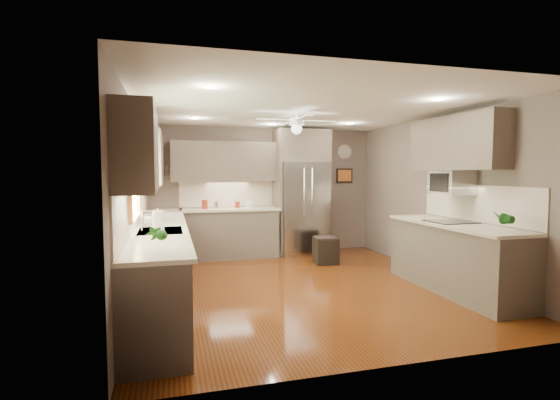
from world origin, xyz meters
name	(u,v)px	position (x,y,z in m)	size (l,w,h in m)	color
floor	(302,285)	(0.00, 0.00, 0.00)	(5.00, 5.00, 0.00)	#431E08
ceiling	(303,109)	(0.00, 0.00, 2.50)	(5.00, 5.00, 0.00)	white
wall_back	(264,191)	(0.00, 2.50, 1.25)	(4.50, 4.50, 0.00)	#66564E
wall_front	(399,218)	(0.00, -2.50, 1.25)	(4.50, 4.50, 0.00)	#66564E
wall_left	(135,202)	(-2.25, 0.00, 1.25)	(5.00, 5.00, 0.00)	#66564E
wall_right	(440,196)	(2.25, 0.00, 1.25)	(5.00, 5.00, 0.00)	#66564E
canister_a	(205,205)	(-1.19, 2.19, 1.02)	(0.11, 0.11, 0.17)	maroon
canister_b	(216,205)	(-0.98, 2.21, 1.01)	(0.08, 0.08, 0.12)	silver
canister_d	(237,205)	(-0.57, 2.24, 1.00)	(0.09, 0.09, 0.13)	maroon
soap_bottle	(148,220)	(-2.09, -0.10, 1.03)	(0.08, 0.08, 0.17)	white
potted_plant_left	(156,234)	(-1.93, -1.76, 1.09)	(0.16, 0.11, 0.30)	#1A5217
potted_plant_right	(502,218)	(1.92, -1.59, 1.09)	(0.17, 0.13, 0.30)	#1A5217
bowl	(250,206)	(-0.33, 2.23, 0.96)	(0.19, 0.19, 0.05)	#BDA68D
left_run	(160,258)	(-1.95, 0.15, 0.48)	(0.65, 4.70, 1.45)	#4E4539
back_run	(230,232)	(-0.72, 2.20, 0.48)	(1.85, 0.65, 1.45)	#4E4539
uppers	(242,156)	(-0.74, 0.71, 1.87)	(4.50, 4.70, 0.95)	#4E4539
window	(133,179)	(-2.22, -0.50, 1.55)	(0.05, 1.12, 0.92)	#BFF2B2
sink	(160,233)	(-1.93, -0.50, 0.91)	(0.50, 0.70, 0.32)	silver
refrigerator	(302,194)	(0.70, 2.16, 1.19)	(1.06, 0.75, 2.45)	silver
right_run	(456,256)	(1.93, -0.80, 0.48)	(0.70, 2.20, 1.45)	#4E4539
microwave	(451,182)	(2.03, -0.55, 1.48)	(0.43, 0.55, 0.34)	silver
ceiling_fan	(297,124)	(0.00, 0.30, 2.33)	(1.18, 1.18, 0.32)	white
recessed_lights	(292,114)	(-0.04, 0.40, 2.49)	(2.84, 3.14, 0.01)	white
wall_clock	(345,152)	(1.75, 2.48, 2.05)	(0.30, 0.03, 0.30)	white
framed_print	(344,176)	(1.75, 2.48, 1.55)	(0.36, 0.03, 0.30)	black
stool	(326,250)	(0.84, 1.23, 0.24)	(0.43, 0.43, 0.47)	black
paper_towel	(158,224)	(-1.94, -0.97, 1.08)	(0.12, 0.12, 0.30)	white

